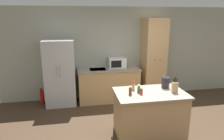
# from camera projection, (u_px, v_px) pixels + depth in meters

# --- Properties ---
(ground_plane) EXTENTS (14.00, 14.00, 0.00)m
(ground_plane) POSITION_uv_depth(u_px,v_px,m) (155.00, 137.00, 3.97)
(ground_plane) COLOR #423021
(wall_back) EXTENTS (7.20, 0.06, 2.60)m
(wall_back) POSITION_uv_depth(u_px,v_px,m) (127.00, 53.00, 5.85)
(wall_back) COLOR #9EA393
(wall_back) RESTS_ON ground_plane
(refrigerator) EXTENTS (0.78, 0.66, 1.75)m
(refrigerator) POSITION_uv_depth(u_px,v_px,m) (60.00, 73.00, 5.30)
(refrigerator) COLOR #B7BABC
(refrigerator) RESTS_ON ground_plane
(back_counter) EXTENTS (1.71, 0.66, 0.93)m
(back_counter) POSITION_uv_depth(u_px,v_px,m) (109.00, 85.00, 5.64)
(back_counter) COLOR tan
(back_counter) RESTS_ON ground_plane
(pantry_cabinet) EXTENTS (0.59, 0.64, 2.29)m
(pantry_cabinet) POSITION_uv_depth(u_px,v_px,m) (153.00, 60.00, 5.69)
(pantry_cabinet) COLOR tan
(pantry_cabinet) RESTS_ON ground_plane
(kitchen_island) EXTENTS (1.36, 0.85, 0.91)m
(kitchen_island) POSITION_uv_depth(u_px,v_px,m) (149.00, 114.00, 3.96)
(kitchen_island) COLOR tan
(kitchen_island) RESTS_ON ground_plane
(microwave) EXTENTS (0.48, 0.36, 0.28)m
(microwave) POSITION_uv_depth(u_px,v_px,m) (117.00, 63.00, 5.63)
(microwave) COLOR white
(microwave) RESTS_ON back_counter
(knife_block) EXTENTS (0.10, 0.08, 0.31)m
(knife_block) POSITION_uv_depth(u_px,v_px,m) (175.00, 87.00, 3.79)
(knife_block) COLOR tan
(knife_block) RESTS_ON kitchen_island
(spice_bottle_tall_dark) EXTENTS (0.06, 0.06, 0.17)m
(spice_bottle_tall_dark) POSITION_uv_depth(u_px,v_px,m) (130.00, 91.00, 3.70)
(spice_bottle_tall_dark) COLOR #563319
(spice_bottle_tall_dark) RESTS_ON kitchen_island
(spice_bottle_short_red) EXTENTS (0.06, 0.06, 0.12)m
(spice_bottle_short_red) POSITION_uv_depth(u_px,v_px,m) (141.00, 92.00, 3.72)
(spice_bottle_short_red) COLOR #B2281E
(spice_bottle_short_red) RESTS_ON kitchen_island
(spice_bottle_amber_oil) EXTENTS (0.05, 0.05, 0.18)m
(spice_bottle_amber_oil) POSITION_uv_depth(u_px,v_px,m) (133.00, 86.00, 3.94)
(spice_bottle_amber_oil) COLOR orange
(spice_bottle_amber_oil) RESTS_ON kitchen_island
(spice_bottle_green_herb) EXTENTS (0.05, 0.05, 0.16)m
(spice_bottle_green_herb) POSITION_uv_depth(u_px,v_px,m) (139.00, 89.00, 3.80)
(spice_bottle_green_herb) COLOR #337033
(spice_bottle_green_herb) RESTS_ON kitchen_island
(kettle) EXTENTS (0.16, 0.16, 0.25)m
(kettle) POSITION_uv_depth(u_px,v_px,m) (166.00, 83.00, 4.06)
(kettle) COLOR #232326
(kettle) RESTS_ON kitchen_island
(fire_extinguisher) EXTENTS (0.10, 0.10, 0.46)m
(fire_extinguisher) POSITION_uv_depth(u_px,v_px,m) (42.00, 97.00, 5.44)
(fire_extinguisher) COLOR red
(fire_extinguisher) RESTS_ON ground_plane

